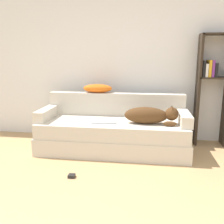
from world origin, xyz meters
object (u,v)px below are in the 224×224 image
(couch, at_px, (113,136))
(laptop, at_px, (104,122))
(dog, at_px, (151,115))
(bookshelf, at_px, (212,83))
(power_adapter, at_px, (72,176))
(throw_pillow, at_px, (98,88))

(couch, xyz_separation_m, laptop, (-0.12, -0.11, 0.24))
(dog, height_order, laptop, dog)
(dog, height_order, bookshelf, bookshelf)
(dog, bearing_deg, bookshelf, 32.88)
(dog, xyz_separation_m, power_adapter, (-0.89, -0.81, -0.55))
(dog, height_order, power_adapter, dog)
(dog, relative_size, bookshelf, 0.43)
(bookshelf, bearing_deg, power_adapter, -142.05)
(laptop, height_order, bookshelf, bookshelf)
(laptop, bearing_deg, bookshelf, 12.04)
(power_adapter, bearing_deg, throw_pillow, 87.08)
(couch, relative_size, bookshelf, 1.27)
(throw_pillow, height_order, bookshelf, bookshelf)
(couch, bearing_deg, throw_pillow, 128.62)
(couch, distance_m, bookshelf, 1.70)
(laptop, relative_size, throw_pillow, 0.81)
(couch, height_order, laptop, laptop)
(couch, xyz_separation_m, bookshelf, (1.44, 0.50, 0.74))
(couch, xyz_separation_m, throw_pillow, (-0.29, 0.36, 0.65))
(throw_pillow, bearing_deg, couch, -51.38)
(couch, relative_size, throw_pillow, 4.70)
(throw_pillow, bearing_deg, dog, -28.60)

